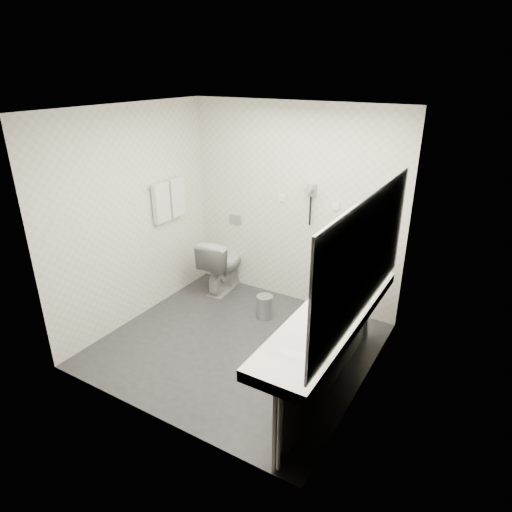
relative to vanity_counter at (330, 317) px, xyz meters
The scene contains 32 objects.
floor 1.39m from the vanity_counter, 169.92° to the left, with size 2.80×2.80×0.00m, color #2A292E.
ceiling 2.05m from the vanity_counter, 169.92° to the left, with size 2.80×2.80×0.00m, color white.
wall_back 1.93m from the vanity_counter, 126.87° to the left, with size 2.80×2.80×0.00m, color silver.
wall_front 1.64m from the vanity_counter, 135.64° to the right, with size 2.80×2.80×0.00m, color silver.
wall_left 2.57m from the vanity_counter, behind, with size 2.60×2.60×0.00m, color silver.
wall_right 0.56m from the vanity_counter, 36.03° to the left, with size 2.60×2.60×0.00m, color silver.
vanity_counter is the anchor object (origin of this frame).
vanity_panel 0.43m from the vanity_counter, ahead, with size 0.03×2.15×0.75m, color gray.
vanity_post_near 1.12m from the vanity_counter, 86.97° to the right, with size 0.06×0.06×0.75m, color silver.
vanity_post_far 1.12m from the vanity_counter, 86.97° to the left, with size 0.06×0.06×0.75m, color silver.
mirror 0.70m from the vanity_counter, ahead, with size 0.02×2.20×1.05m, color #B2BCC6.
basin_near 0.65m from the vanity_counter, 90.00° to the right, with size 0.40×0.31×0.05m, color white.
basin_far 0.65m from the vanity_counter, 90.00° to the left, with size 0.40×0.31×0.05m, color white.
faucet_near 0.69m from the vanity_counter, 73.30° to the right, with size 0.04×0.04×0.15m, color silver.
faucet_far 0.69m from the vanity_counter, 73.30° to the left, with size 0.04×0.04×0.15m, color silver.
soap_bottle_a 0.11m from the vanity_counter, 13.46° to the right, with size 0.04×0.04×0.10m, color beige.
soap_bottle_b 0.19m from the vanity_counter, 75.41° to the left, with size 0.08×0.08×0.10m, color beige.
soap_bottle_c 0.16m from the vanity_counter, 79.74° to the right, with size 0.05×0.05×0.13m, color beige.
glass_left 0.39m from the vanity_counter, 56.51° to the left, with size 0.06×0.06×0.10m, color silver.
glass_right 0.40m from the vanity_counter, 77.43° to the left, with size 0.06×0.06×0.11m, color silver.
toilet 2.41m from the vanity_counter, 148.87° to the left, with size 0.42×0.74×0.75m, color white.
flush_plate 2.48m from the vanity_counter, 143.06° to the left, with size 0.18×0.02×0.12m, color #B2B5BA.
pedal_bin 1.58m from the vanity_counter, 143.41° to the left, with size 0.20×0.20×0.28m, color #B2B5BA.
bin_lid 1.53m from the vanity_counter, 143.41° to the left, with size 0.20×0.20×0.01m, color #B2B5BA.
towel_rail 2.69m from the vanity_counter, 163.14° to the left, with size 0.02×0.02×0.62m, color silver.
towel_near 2.59m from the vanity_counter, 166.10° to the left, with size 0.07×0.24×0.48m, color silver.
towel_far 2.67m from the vanity_counter, 160.15° to the left, with size 0.07×0.24×0.48m, color silver.
dryer_cradle 1.85m from the vanity_counter, 120.76° to the left, with size 0.10×0.04×0.14m, color gray.
dryer_barrel 1.81m from the vanity_counter, 122.01° to the left, with size 0.08×0.08×0.14m, color gray.
dryer_cord 1.76m from the vanity_counter, 121.02° to the left, with size 0.02×0.02×0.35m, color black.
switch_plate_a 2.04m from the vanity_counter, 130.59° to the left, with size 0.09×0.02×0.09m, color white.
switch_plate_b 1.69m from the vanity_counter, 111.13° to the left, with size 0.09×0.02×0.09m, color white.
Camera 1 is at (2.29, -3.45, 2.85)m, focal length 31.10 mm.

